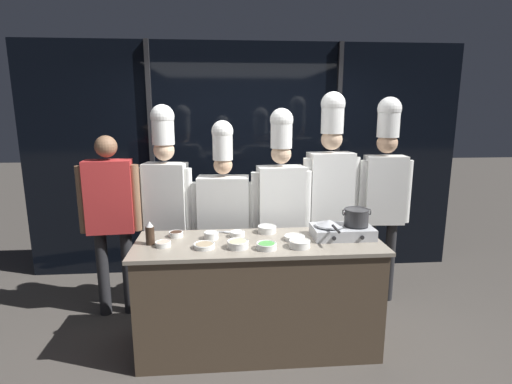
# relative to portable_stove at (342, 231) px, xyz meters

# --- Properties ---
(ground_plane) EXTENTS (24.00, 24.00, 0.00)m
(ground_plane) POSITION_rel_portable_stove_xyz_m (-0.70, -0.05, -0.97)
(ground_plane) COLOR #47423D
(window_wall_back) EXTENTS (5.10, 0.09, 2.70)m
(window_wall_back) POSITION_rel_portable_stove_xyz_m (-0.70, 1.62, 0.38)
(window_wall_back) COLOR black
(window_wall_back) RESTS_ON ground_plane
(demo_counter) EXTENTS (1.96, 0.70, 0.93)m
(demo_counter) POSITION_rel_portable_stove_xyz_m (-0.70, -0.05, -0.51)
(demo_counter) COLOR #4C3D2D
(demo_counter) RESTS_ON ground_plane
(portable_stove) EXTENTS (0.49, 0.32, 0.10)m
(portable_stove) POSITION_rel_portable_stove_xyz_m (0.00, 0.00, 0.00)
(portable_stove) COLOR #B2B5BA
(portable_stove) RESTS_ON demo_counter
(frying_pan) EXTENTS (0.23, 0.40, 0.05)m
(frying_pan) POSITION_rel_portable_stove_xyz_m (-0.11, -0.00, 0.07)
(frying_pan) COLOR #ADAFB5
(frying_pan) RESTS_ON portable_stove
(stock_pot) EXTENTS (0.23, 0.20, 0.13)m
(stock_pot) POSITION_rel_portable_stove_xyz_m (0.11, 0.00, 0.12)
(stock_pot) COLOR #333335
(stock_pot) RESTS_ON portable_stove
(squeeze_bottle_soy) EXTENTS (0.07, 0.07, 0.19)m
(squeeze_bottle_soy) POSITION_rel_portable_stove_xyz_m (-1.54, -0.05, 0.04)
(squeeze_bottle_soy) COLOR #332319
(squeeze_bottle_soy) RESTS_ON demo_counter
(prep_bowl_ginger) EXTENTS (0.17, 0.17, 0.06)m
(prep_bowl_ginger) POSITION_rel_portable_stove_xyz_m (-0.87, -0.19, -0.02)
(prep_bowl_ginger) COLOR white
(prep_bowl_ginger) RESTS_ON demo_counter
(prep_bowl_onion) EXTENTS (0.13, 0.13, 0.04)m
(prep_bowl_onion) POSITION_rel_portable_stove_xyz_m (-0.86, 0.08, -0.02)
(prep_bowl_onion) COLOR white
(prep_bowl_onion) RESTS_ON demo_counter
(prep_bowl_chicken) EXTENTS (0.16, 0.16, 0.06)m
(prep_bowl_chicken) POSITION_rel_portable_stove_xyz_m (-0.40, -0.21, -0.02)
(prep_bowl_chicken) COLOR white
(prep_bowl_chicken) RESTS_ON demo_counter
(prep_bowl_scallions) EXTENTS (0.16, 0.16, 0.05)m
(prep_bowl_scallions) POSITION_rel_portable_stove_xyz_m (-0.65, -0.23, -0.02)
(prep_bowl_scallions) COLOR white
(prep_bowl_scallions) RESTS_ON demo_counter
(prep_bowl_soy_glaze) EXTENTS (0.12, 0.12, 0.04)m
(prep_bowl_soy_glaze) POSITION_rel_portable_stove_xyz_m (-1.37, 0.12, -0.02)
(prep_bowl_soy_glaze) COLOR white
(prep_bowl_soy_glaze) RESTS_ON demo_counter
(prep_bowl_bean_sprouts) EXTENTS (0.16, 0.16, 0.06)m
(prep_bowl_bean_sprouts) POSITION_rel_portable_stove_xyz_m (-0.60, 0.17, -0.02)
(prep_bowl_bean_sprouts) COLOR white
(prep_bowl_bean_sprouts) RESTS_ON demo_counter
(prep_bowl_shrimp) EXTENTS (0.12, 0.12, 0.04)m
(prep_bowl_shrimp) POSITION_rel_portable_stove_xyz_m (-1.44, -0.11, -0.03)
(prep_bowl_shrimp) COLOR white
(prep_bowl_shrimp) RESTS_ON demo_counter
(prep_bowl_rice) EXTENTS (0.12, 0.12, 0.06)m
(prep_bowl_rice) POSITION_rel_portable_stove_xyz_m (-1.07, 0.04, -0.02)
(prep_bowl_rice) COLOR white
(prep_bowl_rice) RESTS_ON demo_counter
(prep_bowl_mushrooms) EXTENTS (0.17, 0.17, 0.04)m
(prep_bowl_mushrooms) POSITION_rel_portable_stove_xyz_m (-1.12, -0.17, -0.03)
(prep_bowl_mushrooms) COLOR white
(prep_bowl_mushrooms) RESTS_ON demo_counter
(prep_bowl_garlic) EXTENTS (0.17, 0.17, 0.04)m
(prep_bowl_garlic) POSITION_rel_portable_stove_xyz_m (-0.40, -0.04, -0.03)
(prep_bowl_garlic) COLOR white
(prep_bowl_garlic) RESTS_ON demo_counter
(serving_spoon_solid) EXTENTS (0.22, 0.08, 0.02)m
(serving_spoon_solid) POSITION_rel_portable_stove_xyz_m (-0.98, 0.20, -0.04)
(serving_spoon_solid) COLOR #B2B5BA
(serving_spoon_solid) RESTS_ON demo_counter
(person_guest) EXTENTS (0.55, 0.25, 1.73)m
(person_guest) POSITION_rel_portable_stove_xyz_m (-2.02, 0.61, 0.08)
(person_guest) COLOR #232326
(person_guest) RESTS_ON ground_plane
(chef_head) EXTENTS (0.52, 0.27, 2.00)m
(chef_head) POSITION_rel_portable_stove_xyz_m (-1.51, 0.67, 0.21)
(chef_head) COLOR #2D3856
(chef_head) RESTS_ON ground_plane
(chef_sous) EXTENTS (0.63, 0.29, 1.86)m
(chef_sous) POSITION_rel_portable_stove_xyz_m (-0.97, 0.62, 0.05)
(chef_sous) COLOR #232326
(chef_sous) RESTS_ON ground_plane
(chef_line) EXTENTS (0.57, 0.26, 1.97)m
(chef_line) POSITION_rel_portable_stove_xyz_m (-0.43, 0.58, 0.15)
(chef_line) COLOR #232326
(chef_line) RESTS_ON ground_plane
(chef_pastry) EXTENTS (0.57, 0.26, 2.12)m
(chef_pastry) POSITION_rel_portable_stove_xyz_m (0.07, 0.69, 0.27)
(chef_pastry) COLOR #2D3856
(chef_pastry) RESTS_ON ground_plane
(chef_apprentice) EXTENTS (0.51, 0.23, 2.07)m
(chef_apprentice) POSITION_rel_portable_stove_xyz_m (0.62, 0.67, 0.27)
(chef_apprentice) COLOR #232326
(chef_apprentice) RESTS_ON ground_plane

